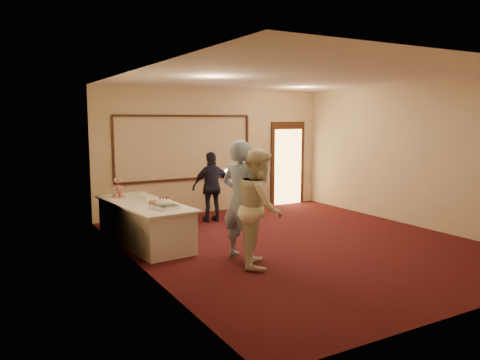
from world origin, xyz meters
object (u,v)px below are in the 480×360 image
at_px(cupcake_stand, 118,190).
at_px(woman, 259,208).
at_px(plate_stack_b, 142,196).
at_px(tart, 156,203).
at_px(pavlova_tray, 164,204).
at_px(man, 241,200).
at_px(plate_stack_a, 144,199).
at_px(buffet_table, 144,223).
at_px(guest, 212,187).

relative_size(cupcake_stand, woman, 0.22).
xyz_separation_m(plate_stack_b, tart, (0.06, -0.60, -0.04)).
xyz_separation_m(pavlova_tray, tart, (0.01, 0.44, -0.05)).
relative_size(plate_stack_b, man, 0.09).
relative_size(man, woman, 1.07).
bearing_deg(cupcake_stand, plate_stack_a, -73.95).
bearing_deg(cupcake_stand, plate_stack_b, -56.21).
height_order(buffet_table, cupcake_stand, cupcake_stand).
height_order(plate_stack_a, tart, plate_stack_a).
relative_size(pavlova_tray, cupcake_stand, 1.28).
distance_m(cupcake_stand, plate_stack_a, 0.88).
height_order(plate_stack_a, guest, guest).
xyz_separation_m(cupcake_stand, tart, (0.39, -1.09, -0.12)).
bearing_deg(tart, buffet_table, 115.09).
xyz_separation_m(cupcake_stand, plate_stack_a, (0.24, -0.84, -0.07)).
distance_m(buffet_table, tart, 0.52).
height_order(woman, guest, woman).
xyz_separation_m(cupcake_stand, man, (1.35, -2.45, 0.06)).
bearing_deg(man, pavlova_tray, 21.78).
height_order(cupcake_stand, woman, woman).
bearing_deg(man, tart, 10.21).
bearing_deg(cupcake_stand, woman, -63.72).
height_order(plate_stack_a, woman, woman).
height_order(buffet_table, man, man).
xyz_separation_m(cupcake_stand, woman, (1.43, -2.89, 0.00)).
height_order(cupcake_stand, plate_stack_a, cupcake_stand).
bearing_deg(tart, woman, -60.00).
distance_m(cupcake_stand, woman, 3.23).
distance_m(cupcake_stand, man, 2.80).
height_order(buffet_table, pavlova_tray, pavlova_tray).
height_order(tart, woman, woman).
bearing_deg(cupcake_stand, man, -61.06).
bearing_deg(woman, tart, 59.35).
bearing_deg(pavlova_tray, tart, 88.31).
height_order(buffet_table, guest, guest).
relative_size(buffet_table, guest, 1.67).
bearing_deg(plate_stack_a, buffet_table, 74.67).
xyz_separation_m(pavlova_tray, man, (0.98, -0.91, 0.13)).
height_order(tart, man, man).
distance_m(cupcake_stand, tart, 1.16).
height_order(plate_stack_b, guest, guest).
xyz_separation_m(plate_stack_b, woman, (1.10, -2.40, 0.07)).
xyz_separation_m(plate_stack_a, guest, (1.92, 1.12, -0.06)).
xyz_separation_m(pavlova_tray, woman, (1.05, -1.36, 0.07)).
bearing_deg(tart, plate_stack_b, 95.64).
xyz_separation_m(tart, man, (0.97, -1.36, 0.18)).
height_order(pavlova_tray, plate_stack_b, pavlova_tray).
bearing_deg(tart, cupcake_stand, 109.58).
bearing_deg(pavlova_tray, woman, -52.19).
distance_m(cupcake_stand, plate_stack_b, 0.60).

